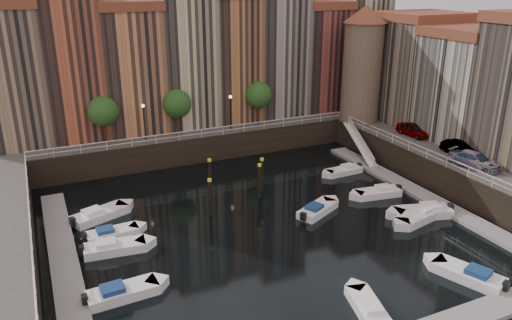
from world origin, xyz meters
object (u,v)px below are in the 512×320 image
corner_tower (362,62)px  boat_left_2 (113,248)px  car_a (413,130)px  mooring_pilings (236,183)px  boat_left_1 (121,293)px  gangway (360,142)px  car_c (475,161)px  car_b (463,149)px

corner_tower → boat_left_2: size_ratio=2.77×
car_a → mooring_pilings: bearing=178.4°
mooring_pilings → car_a: car_a is taller
boat_left_1 → gangway: bearing=24.1°
corner_tower → gangway: size_ratio=1.66×
car_a → car_c: car_a is taller
mooring_pilings → corner_tower: bearing=23.9°
boat_left_1 → car_a: 37.02m
mooring_pilings → gangway: bearing=14.5°
boat_left_2 → corner_tower: bearing=29.6°
mooring_pilings → boat_left_2: bearing=-157.5°
corner_tower → boat_left_2: bearing=-156.6°
gangway → boat_left_2: size_ratio=1.67×
boat_left_2 → car_b: size_ratio=1.18×
corner_tower → boat_left_1: size_ratio=2.78×
boat_left_1 → car_a: (34.79, 12.20, 3.34)m
car_b → gangway: bearing=96.4°
car_b → boat_left_2: bearing=160.3°
car_c → car_a: bearing=65.3°
mooring_pilings → boat_left_2: 13.40m
car_b → car_c: car_c is taller
boat_left_1 → car_a: car_a is taller
boat_left_2 → car_a: bearing=16.3°
mooring_pilings → car_b: car_b is taller
car_a → corner_tower: bearing=97.6°
mooring_pilings → car_c: (20.47, -9.04, 2.06)m
corner_tower → gangway: bearing=-122.8°
gangway → car_a: car_a is taller
mooring_pilings → car_c: car_c is taller
car_c → boat_left_1: bearing=167.2°
mooring_pilings → car_b: size_ratio=1.58×
gangway → mooring_pilings: (-17.35, -4.49, -0.27)m
mooring_pilings → car_c: 22.47m
corner_tower → car_c: 19.16m
gangway → boat_left_2: (-29.68, -9.59, -1.54)m
gangway → car_c: bearing=-77.0°
car_a → car_b: size_ratio=1.00×
gangway → boat_left_1: bearing=-152.5°
boat_left_1 → boat_left_2: size_ratio=1.00×
mooring_pilings → car_b: bearing=-15.0°
corner_tower → car_c: bearing=-89.3°
corner_tower → gangway: corner_tower is taller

